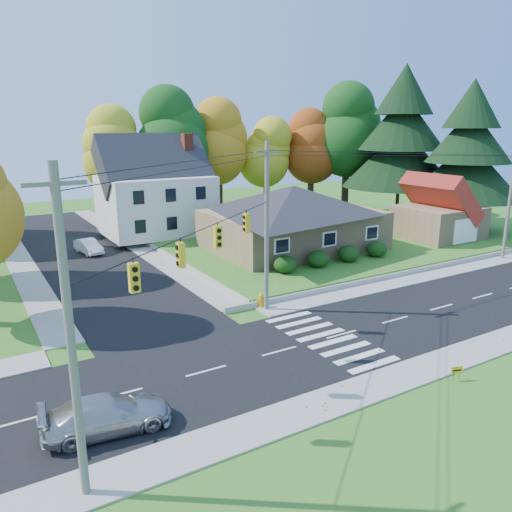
{
  "coord_description": "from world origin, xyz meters",
  "views": [
    {
      "loc": [
        -16.68,
        -18.84,
        10.84
      ],
      "look_at": [
        -0.54,
        8.0,
        2.63
      ],
      "focal_mm": 35.0,
      "sensor_mm": 36.0,
      "label": 1
    }
  ],
  "objects_px": {
    "silver_sedan": "(107,414)",
    "white_car": "(89,246)",
    "ranch_house": "(293,216)",
    "fire_hydrant": "(261,301)"
  },
  "relations": [
    {
      "from": "silver_sedan",
      "to": "white_car",
      "type": "xyz_separation_m",
      "value": [
        5.61,
        27.22,
        -0.05
      ]
    },
    {
      "from": "ranch_house",
      "to": "white_car",
      "type": "xyz_separation_m",
      "value": [
        -15.44,
        8.91,
        -2.63
      ]
    },
    {
      "from": "ranch_house",
      "to": "white_car",
      "type": "relative_size",
      "value": 3.9
    },
    {
      "from": "silver_sedan",
      "to": "fire_hydrant",
      "type": "relative_size",
      "value": 4.97
    },
    {
      "from": "white_car",
      "to": "fire_hydrant",
      "type": "relative_size",
      "value": 4.03
    },
    {
      "from": "white_car",
      "to": "fire_hydrant",
      "type": "xyz_separation_m",
      "value": [
        5.86,
        -19.24,
        -0.19
      ]
    },
    {
      "from": "ranch_house",
      "to": "white_car",
      "type": "bearing_deg",
      "value": 150.02
    },
    {
      "from": "ranch_house",
      "to": "silver_sedan",
      "type": "relative_size",
      "value": 3.16
    },
    {
      "from": "white_car",
      "to": "silver_sedan",
      "type": "bearing_deg",
      "value": -110.78
    },
    {
      "from": "white_car",
      "to": "fire_hydrant",
      "type": "distance_m",
      "value": 20.11
    }
  ]
}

